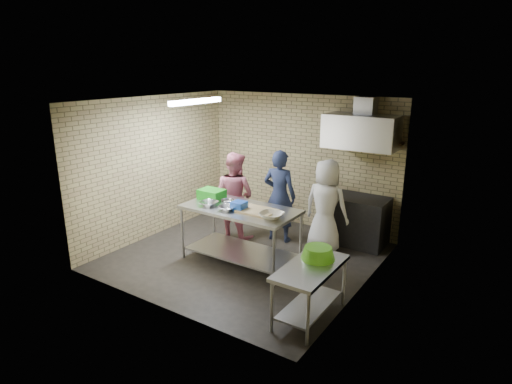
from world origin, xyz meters
TOP-DOWN VIEW (x-y plane):
  - floor at (0.00, 0.00)m, footprint 4.20×4.20m
  - ceiling at (0.00, 0.00)m, footprint 4.20×4.20m
  - back_wall at (0.00, 2.00)m, footprint 4.20×0.06m
  - front_wall at (0.00, -2.00)m, footprint 4.20×0.06m
  - left_wall at (-2.10, 0.00)m, footprint 0.06×4.00m
  - right_wall at (2.10, 0.00)m, footprint 0.06×4.00m
  - prep_table at (0.05, -0.20)m, footprint 1.94×0.97m
  - side_counter at (1.80, -1.10)m, footprint 0.60×1.20m
  - stove at (1.35, 1.65)m, footprint 1.20×0.70m
  - range_hood at (1.35, 1.70)m, footprint 1.30×0.60m
  - hood_duct at (1.35, 1.85)m, footprint 0.35×0.30m
  - wall_shelf at (1.65, 1.89)m, footprint 0.80×0.20m
  - fluorescent_fixture at (-1.00, 0.00)m, footprint 0.10×1.25m
  - green_crate at (-0.65, -0.08)m, footprint 0.43×0.32m
  - blue_tub at (0.10, -0.30)m, footprint 0.22×0.22m
  - cutting_board at (0.40, -0.22)m, footprint 0.59×0.45m
  - mixing_bowl_a at (-0.45, -0.40)m, footprint 0.31×0.31m
  - mixing_bowl_b at (-0.25, -0.15)m, footprint 0.24×0.24m
  - mixing_bowl_c at (-0.05, -0.42)m, footprint 0.29×0.29m
  - ceramic_bowl at (0.75, -0.35)m, footprint 0.39×0.39m
  - green_basin at (1.78, -0.85)m, footprint 0.46×0.46m
  - bottle_red at (1.40, 1.89)m, footprint 0.07×0.07m
  - bottle_green at (1.80, 1.89)m, footprint 0.06×0.06m
  - man_navy at (0.11, 0.99)m, footprint 0.69×0.50m
  - woman_pink at (-0.70, 0.67)m, footprint 0.84×0.67m
  - woman_white at (1.03, 1.06)m, footprint 0.83×0.55m

SIDE VIEW (x-z plane):
  - floor at x=0.00m, z-range 0.00..0.00m
  - side_counter at x=1.80m, z-range 0.00..0.75m
  - stove at x=1.35m, z-range 0.00..0.90m
  - prep_table at x=0.05m, z-range 0.00..0.97m
  - green_basin at x=1.78m, z-range 0.75..0.92m
  - woman_white at x=1.03m, z-range 0.00..1.67m
  - woman_pink at x=-0.70m, z-range 0.00..1.68m
  - man_navy at x=0.11m, z-range 0.00..1.76m
  - cutting_board at x=0.40m, z-range 0.97..1.00m
  - mixing_bowl_c at x=-0.05m, z-range 0.97..1.04m
  - mixing_bowl_b at x=-0.25m, z-range 0.97..1.04m
  - mixing_bowl_a at x=-0.45m, z-range 0.97..1.04m
  - ceramic_bowl at x=0.75m, z-range 0.97..1.06m
  - blue_tub at x=0.10m, z-range 0.97..1.11m
  - green_crate at x=-0.65m, z-range 0.97..1.14m
  - back_wall at x=0.00m, z-range 0.00..2.70m
  - front_wall at x=0.00m, z-range 0.00..2.70m
  - left_wall at x=-2.10m, z-range 0.00..2.70m
  - right_wall at x=2.10m, z-range 0.00..2.70m
  - wall_shelf at x=1.65m, z-range 1.90..1.94m
  - bottle_green at x=1.80m, z-range 1.94..2.09m
  - bottle_red at x=1.40m, z-range 1.94..2.12m
  - range_hood at x=1.35m, z-range 1.80..2.40m
  - hood_duct at x=1.35m, z-range 2.40..2.70m
  - fluorescent_fixture at x=-1.00m, z-range 2.60..2.68m
  - ceiling at x=0.00m, z-range 2.70..2.70m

